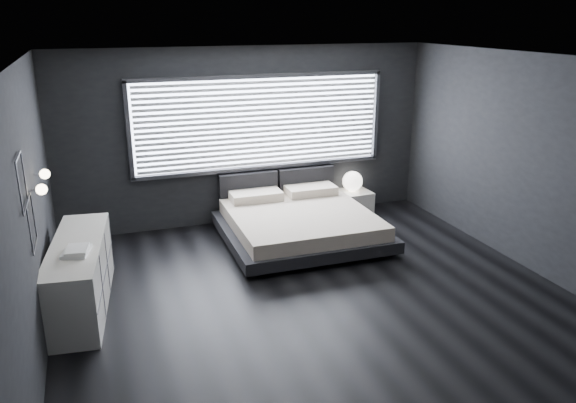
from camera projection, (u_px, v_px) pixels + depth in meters
name	position (u px, v px, depth m)	size (l,w,h in m)	color
room	(313.00, 183.00, 6.49)	(6.04, 6.00, 2.80)	black
window	(261.00, 123.00, 8.90)	(4.14, 0.09, 1.52)	white
headboard	(278.00, 185.00, 9.26)	(1.96, 0.16, 0.52)	black
sconce_near	(41.00, 189.00, 5.56)	(0.18, 0.11, 0.11)	silver
sconce_far	(44.00, 174.00, 6.10)	(0.18, 0.11, 0.11)	silver
wall_art_upper	(22.00, 182.00, 4.91)	(0.01, 0.48, 0.48)	#47474C
wall_art_lower	(32.00, 223.00, 5.29)	(0.01, 0.48, 0.48)	#47474C
bed	(300.00, 223.00, 8.42)	(2.30, 2.20, 0.59)	black
nightstand	(351.00, 202.00, 9.66)	(0.63, 0.53, 0.37)	white
orb_lamp	(352.00, 181.00, 9.58)	(0.34, 0.34, 0.34)	white
dresser	(80.00, 275.00, 6.46)	(0.79, 2.04, 0.79)	white
book_stack	(77.00, 251.00, 6.05)	(0.34, 0.40, 0.07)	white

